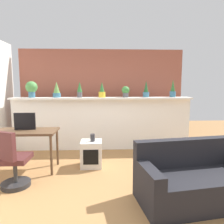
% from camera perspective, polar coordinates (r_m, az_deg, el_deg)
% --- Properties ---
extents(ground_plane, '(12.00, 12.00, 0.00)m').
position_cam_1_polar(ground_plane, '(3.44, -2.67, -19.79)').
color(ground_plane, '#9E7042').
extents(divider_wall, '(4.28, 0.16, 1.24)m').
position_cam_1_polar(divider_wall, '(5.16, -2.69, -3.32)').
color(divider_wall, white).
rests_on(divider_wall, ground).
extents(plant_shelf, '(4.28, 0.38, 0.04)m').
position_cam_1_polar(plant_shelf, '(5.04, -2.73, 3.78)').
color(plant_shelf, white).
rests_on(plant_shelf, divider_wall).
extents(brick_wall_behind, '(4.28, 0.10, 2.50)m').
position_cam_1_polar(brick_wall_behind, '(5.68, -2.72, 4.06)').
color(brick_wall_behind, '#9E5442').
rests_on(brick_wall_behind, ground).
extents(potted_plant_0, '(0.27, 0.27, 0.38)m').
position_cam_1_polar(potted_plant_0, '(5.29, -21.01, 6.08)').
color(potted_plant_0, '#386B84').
rests_on(potted_plant_0, plant_shelf).
extents(potted_plant_1, '(0.18, 0.18, 0.37)m').
position_cam_1_polar(potted_plant_1, '(5.16, -14.80, 5.73)').
color(potted_plant_1, '#386B84').
rests_on(potted_plant_1, plant_shelf).
extents(potted_plant_2, '(0.12, 0.12, 0.37)m').
position_cam_1_polar(potted_plant_2, '(5.02, -8.78, 6.08)').
color(potted_plant_2, '#4C4C51').
rests_on(potted_plant_2, plant_shelf).
extents(potted_plant_3, '(0.16, 0.16, 0.37)m').
position_cam_1_polar(potted_plant_3, '(5.00, -2.78, 5.73)').
color(potted_plant_3, gold).
rests_on(potted_plant_3, plant_shelf).
extents(potted_plant_4, '(0.19, 0.19, 0.27)m').
position_cam_1_polar(potted_plant_4, '(5.04, 3.71, 5.65)').
color(potted_plant_4, '#4C4C51').
rests_on(potted_plant_4, plant_shelf).
extents(potted_plant_5, '(0.15, 0.15, 0.40)m').
position_cam_1_polar(potted_plant_5, '(5.18, 9.23, 5.86)').
color(potted_plant_5, '#386B84').
rests_on(potted_plant_5, plant_shelf).
extents(potted_plant_6, '(0.14, 0.14, 0.43)m').
position_cam_1_polar(potted_plant_6, '(5.35, 16.17, 5.82)').
color(potted_plant_6, '#386B84').
rests_on(potted_plant_6, plant_shelf).
extents(desk, '(1.10, 0.60, 0.75)m').
position_cam_1_polar(desk, '(4.16, -22.25, -5.80)').
color(desk, brown).
rests_on(desk, ground).
extents(tv_monitor, '(0.38, 0.04, 0.31)m').
position_cam_1_polar(tv_monitor, '(4.20, -22.59, -2.33)').
color(tv_monitor, black).
rests_on(tv_monitor, desk).
extents(office_chair, '(0.51, 0.52, 0.91)m').
position_cam_1_polar(office_chair, '(3.61, -25.57, -12.51)').
color(office_chair, '#262628').
rests_on(office_chair, ground).
extents(side_cube_shelf, '(0.40, 0.41, 0.50)m').
position_cam_1_polar(side_cube_shelf, '(4.16, -5.63, -11.21)').
color(side_cube_shelf, silver).
rests_on(side_cube_shelf, ground).
extents(vase_on_shelf, '(0.09, 0.09, 0.14)m').
position_cam_1_polar(vase_on_shelf, '(4.06, -5.29, -6.95)').
color(vase_on_shelf, '#2D2D33').
rests_on(vase_on_shelf, side_cube_shelf).
extents(couch, '(1.66, 1.00, 0.80)m').
position_cam_1_polar(couch, '(3.20, 21.62, -16.88)').
color(couch, black).
rests_on(couch, ground).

